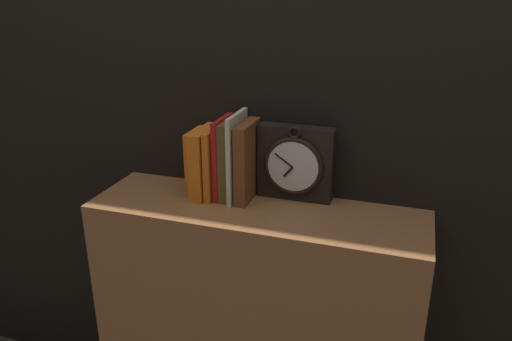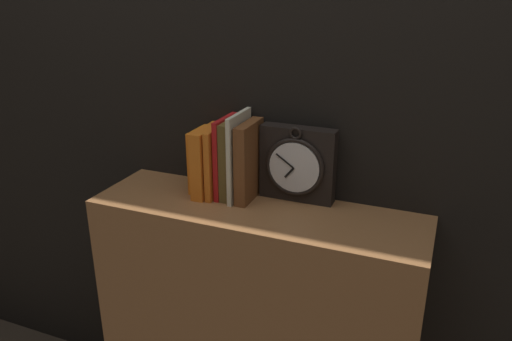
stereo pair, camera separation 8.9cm
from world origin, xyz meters
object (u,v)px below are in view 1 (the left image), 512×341
clock (295,163)px  book_slot4_brown (231,159)px  book_slot5_cream (237,157)px  book_slot2_orange (215,162)px  book_slot1_orange (205,162)px  book_slot0_orange (197,161)px  book_slot6_brown (247,162)px  book_slot3_red (223,157)px

clock → book_slot4_brown: book_slot4_brown is taller
book_slot5_cream → book_slot2_orange: bearing=179.6°
book_slot1_orange → book_slot4_brown: size_ratio=0.88×
book_slot0_orange → book_slot6_brown: (0.16, -0.01, 0.02)m
book_slot0_orange → book_slot2_orange: size_ratio=0.91×
clock → book_slot2_orange: bearing=-168.7°
book_slot0_orange → book_slot4_brown: book_slot4_brown is taller
clock → book_slot4_brown: bearing=-168.2°
book_slot2_orange → book_slot5_cream: bearing=-0.4°
book_slot0_orange → book_slot2_orange: bearing=-13.0°
book_slot1_orange → book_slot5_cream: (0.10, 0.00, 0.03)m
book_slot5_cream → book_slot6_brown: book_slot5_cream is taller
book_slot1_orange → book_slot2_orange: bearing=6.1°
book_slot3_red → book_slot6_brown: size_ratio=1.03×
book_slot3_red → book_slot1_orange: bearing=-170.4°
clock → book_slot0_orange: clock is taller
book_slot4_brown → book_slot1_orange: bearing=-172.3°
clock → book_slot5_cream: 0.17m
book_slot3_red → book_slot5_cream: (0.05, -0.01, 0.01)m
book_slot0_orange → book_slot3_red: size_ratio=0.80×
book_slot3_red → book_slot4_brown: size_ratio=1.03×
book_slot0_orange → book_slot6_brown: bearing=-4.3°
book_slot0_orange → book_slot6_brown: size_ratio=0.82×
book_slot2_orange → book_slot0_orange: bearing=167.0°
book_slot0_orange → book_slot3_red: bearing=-6.3°
book_slot1_orange → book_slot2_orange: book_slot2_orange is taller
book_slot1_orange → book_slot6_brown: size_ratio=0.88×
book_slot6_brown → book_slot3_red: bearing=178.0°
clock → book_slot5_cream: book_slot5_cream is taller
book_slot0_orange → book_slot5_cream: 0.14m
book_slot1_orange → book_slot3_red: 0.06m
clock → book_slot2_orange: (-0.23, -0.05, -0.01)m
clock → book_slot0_orange: (-0.29, -0.03, -0.01)m
book_slot4_brown → book_slot0_orange: bearing=175.8°
book_slot1_orange → book_slot3_red: (0.05, 0.01, 0.02)m
book_slot5_cream → book_slot6_brown: size_ratio=1.11×
book_slot1_orange → clock: bearing=10.6°
book_slot4_brown → book_slot3_red: bearing=-176.5°
clock → book_slot6_brown: size_ratio=0.99×
book_slot1_orange → book_slot3_red: book_slot3_red is taller
book_slot6_brown → book_slot4_brown: bearing=175.5°
book_slot5_cream → book_slot6_brown: (0.03, 0.00, -0.01)m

